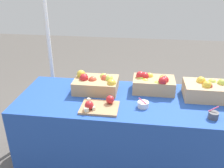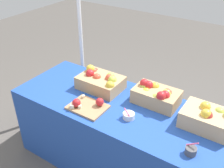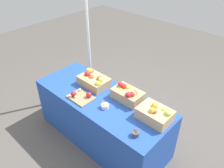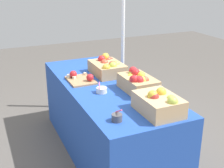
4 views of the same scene
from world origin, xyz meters
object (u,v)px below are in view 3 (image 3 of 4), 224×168
(sample_bowl_near, at_px, (136,134))
(sample_bowl_mid, at_px, (105,106))
(apple_crate_left, at_px, (155,114))
(apple_crate_middle, at_px, (127,94))
(apple_crate_right, at_px, (94,80))
(cutting_board_front, at_px, (81,96))
(tent_pole, at_px, (89,45))

(sample_bowl_near, relative_size, sample_bowl_mid, 1.06)
(apple_crate_left, height_order, sample_bowl_mid, apple_crate_left)
(apple_crate_middle, bearing_deg, apple_crate_right, -173.42)
(cutting_board_front, height_order, sample_bowl_near, sample_bowl_near)
(sample_bowl_near, bearing_deg, cutting_board_front, 178.19)
(apple_crate_left, bearing_deg, apple_crate_middle, 171.40)
(apple_crate_left, distance_m, apple_crate_middle, 0.47)
(apple_crate_left, distance_m, sample_bowl_near, 0.35)
(sample_bowl_near, distance_m, sample_bowl_mid, 0.55)
(apple_crate_left, xyz_separation_m, sample_bowl_mid, (-0.55, -0.24, -0.06))
(cutting_board_front, bearing_deg, apple_crate_middle, 40.85)
(sample_bowl_mid, bearing_deg, tent_pole, 145.84)
(apple_crate_right, bearing_deg, tent_pole, 142.43)
(apple_crate_right, distance_m, cutting_board_front, 0.34)
(apple_crate_middle, bearing_deg, apple_crate_left, -8.60)
(apple_crate_middle, relative_size, sample_bowl_near, 3.80)
(apple_crate_left, relative_size, tent_pole, 0.19)
(apple_crate_middle, distance_m, sample_bowl_mid, 0.33)
(cutting_board_front, distance_m, sample_bowl_mid, 0.37)
(sample_bowl_near, bearing_deg, tent_pole, 152.87)
(apple_crate_left, height_order, apple_crate_right, apple_crate_left)
(apple_crate_left, distance_m, tent_pole, 1.70)
(sample_bowl_near, bearing_deg, sample_bowl_mid, 169.45)
(apple_crate_left, xyz_separation_m, apple_crate_middle, (-0.46, 0.07, 0.00))
(apple_crate_right, bearing_deg, sample_bowl_near, -19.49)
(tent_pole, bearing_deg, apple_crate_right, -37.57)
(sample_bowl_near, height_order, tent_pole, tent_pole)
(apple_crate_middle, height_order, sample_bowl_mid, apple_crate_middle)
(sample_bowl_mid, bearing_deg, apple_crate_right, 150.95)
(sample_bowl_mid, bearing_deg, apple_crate_left, 23.96)
(apple_crate_left, height_order, cutting_board_front, apple_crate_left)
(apple_crate_left, height_order, apple_crate_middle, apple_crate_middle)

